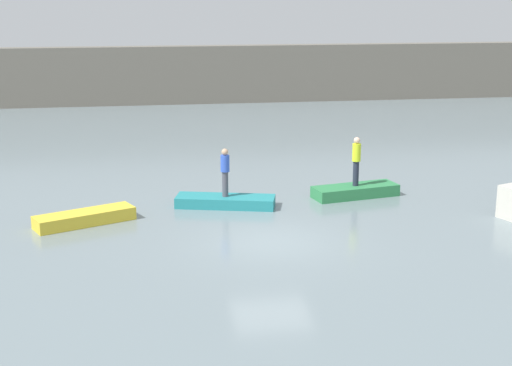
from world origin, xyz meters
TOP-DOWN VIEW (x-y plane):
  - ground_plane at (0.00, 0.00)m, footprint 120.00×120.00m
  - embankment_wall at (0.00, 29.82)m, footprint 80.00×1.20m
  - rowboat_yellow at (-5.85, 2.76)m, footprint 3.42×2.22m
  - rowboat_teal at (-0.96, 4.12)m, footprint 3.70×1.92m
  - rowboat_green at (4.06, 4.70)m, footprint 3.41×1.69m
  - person_hiviz_shirt at (4.06, 4.70)m, footprint 0.32×0.32m
  - person_blue_shirt at (-0.96, 4.12)m, footprint 0.32×0.32m

SIDE VIEW (x-z plane):
  - ground_plane at x=0.00m, z-range 0.00..0.00m
  - rowboat_teal at x=-0.96m, z-range 0.00..0.39m
  - rowboat_yellow at x=-5.85m, z-range 0.00..0.43m
  - rowboat_green at x=4.06m, z-range 0.00..0.43m
  - person_blue_shirt at x=-0.96m, z-range 0.49..2.25m
  - person_hiviz_shirt at x=4.06m, z-range 0.55..2.41m
  - embankment_wall at x=0.00m, z-range 0.00..3.89m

